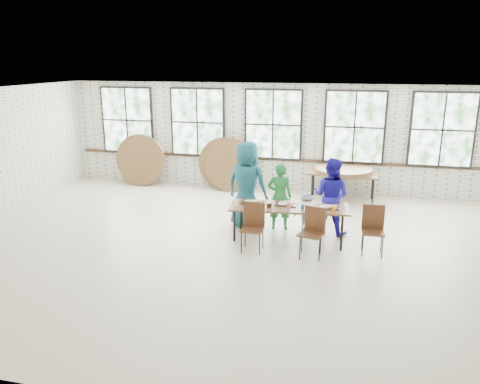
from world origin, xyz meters
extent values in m
plane|color=beige|center=(0.00, 0.00, 0.00)|extent=(12.00, 12.00, 0.00)
plane|color=white|center=(0.00, 0.00, 3.00)|extent=(12.00, 12.00, 0.00)
plane|color=silver|center=(0.00, 4.50, 1.50)|extent=(12.00, 0.00, 12.00)
plane|color=silver|center=(0.00, -4.50, 1.50)|extent=(12.00, 0.00, 12.00)
cube|color=#422819|center=(0.00, 4.47, 0.90)|extent=(11.80, 0.05, 0.08)
cube|color=black|center=(-4.40, 4.44, 1.88)|extent=(1.62, 0.05, 1.97)
cube|color=white|center=(-4.40, 4.41, 1.88)|extent=(1.50, 0.01, 1.85)
cube|color=black|center=(-2.20, 4.44, 1.88)|extent=(1.62, 0.05, 1.97)
cube|color=white|center=(-2.20, 4.41, 1.88)|extent=(1.50, 0.01, 1.85)
cube|color=black|center=(0.00, 4.44, 1.88)|extent=(1.62, 0.05, 1.97)
cube|color=white|center=(0.00, 4.41, 1.88)|extent=(1.50, 0.01, 1.85)
cube|color=black|center=(2.20, 4.44, 1.88)|extent=(1.62, 0.05, 1.97)
cube|color=white|center=(2.20, 4.41, 1.88)|extent=(1.50, 0.01, 1.85)
cube|color=black|center=(4.40, 4.44, 1.88)|extent=(1.62, 0.05, 1.97)
cube|color=white|center=(4.40, 4.41, 1.88)|extent=(1.50, 0.01, 1.85)
cube|color=brown|center=(0.97, 0.65, 0.72)|extent=(2.47, 1.03, 0.04)
cylinder|color=black|center=(-0.11, 0.35, 0.35)|extent=(0.05, 0.05, 0.70)
cylinder|color=black|center=(-0.11, 0.95, 0.35)|extent=(0.05, 0.05, 0.70)
cylinder|color=black|center=(2.05, 0.35, 0.35)|extent=(0.05, 0.05, 0.70)
cylinder|color=black|center=(2.05, 0.95, 0.35)|extent=(0.05, 0.05, 0.70)
cube|color=#4C2C19|center=(0.35, -0.07, 0.45)|extent=(0.42, 0.40, 0.03)
cube|color=#4C2C19|center=(0.35, 0.12, 0.70)|extent=(0.42, 0.03, 0.50)
cylinder|color=black|center=(0.17, -0.24, 0.22)|extent=(0.02, 0.02, 0.44)
cylinder|color=black|center=(0.17, 0.10, 0.22)|extent=(0.02, 0.02, 0.44)
cylinder|color=black|center=(0.53, -0.24, 0.22)|extent=(0.02, 0.02, 0.44)
cylinder|color=black|center=(0.53, 0.10, 0.22)|extent=(0.02, 0.02, 0.44)
cube|color=#4C2C19|center=(1.49, -0.09, 0.45)|extent=(0.52, 0.51, 0.03)
cube|color=#4C2C19|center=(1.54, 0.09, 0.70)|extent=(0.41, 0.15, 0.50)
cylinder|color=black|center=(1.31, -0.26, 0.22)|extent=(0.02, 0.02, 0.44)
cylinder|color=black|center=(1.31, 0.08, 0.22)|extent=(0.02, 0.02, 0.44)
cylinder|color=black|center=(1.67, -0.26, 0.22)|extent=(0.02, 0.02, 0.44)
cylinder|color=black|center=(1.67, 0.08, 0.22)|extent=(0.02, 0.02, 0.44)
cube|color=#4C2C19|center=(2.63, 0.30, 0.45)|extent=(0.43, 0.41, 0.03)
cube|color=#4C2C19|center=(2.62, 0.49, 0.70)|extent=(0.42, 0.04, 0.50)
cylinder|color=black|center=(2.45, 0.13, 0.22)|extent=(0.02, 0.02, 0.44)
cylinder|color=black|center=(2.45, 0.47, 0.22)|extent=(0.02, 0.02, 0.44)
cylinder|color=black|center=(2.81, 0.13, 0.22)|extent=(0.02, 0.02, 0.44)
cylinder|color=black|center=(2.81, 0.47, 0.22)|extent=(0.02, 0.02, 0.44)
imported|color=navy|center=(-0.05, 1.30, 0.97)|extent=(1.07, 0.84, 1.93)
imported|color=#1F7631|center=(0.68, 1.30, 0.75)|extent=(0.58, 0.41, 1.50)
imported|color=#1A1138|center=(1.26, 1.30, 0.43)|extent=(0.62, 0.44, 0.87)
imported|color=#2017A7|center=(1.77, 1.30, 0.83)|extent=(0.97, 0.86, 1.65)
cube|color=brown|center=(1.98, 3.88, 0.72)|extent=(1.86, 0.90, 0.04)
cylinder|color=black|center=(1.20, 3.61, 0.35)|extent=(0.04, 0.04, 0.70)
cylinder|color=black|center=(1.20, 4.16, 0.35)|extent=(0.04, 0.04, 0.70)
cylinder|color=black|center=(2.76, 3.61, 0.35)|extent=(0.04, 0.04, 0.70)
cylinder|color=black|center=(2.76, 4.16, 0.35)|extent=(0.04, 0.04, 0.70)
cube|color=black|center=(0.19, 0.72, 0.75)|extent=(0.44, 0.33, 0.02)
cube|color=black|center=(0.90, 0.75, 0.75)|extent=(0.44, 0.33, 0.02)
cube|color=black|center=(1.76, 0.74, 0.75)|extent=(0.44, 0.33, 0.02)
cylinder|color=black|center=(0.58, 0.48, 0.79)|extent=(0.09, 0.09, 0.09)
cube|color=red|center=(0.98, 0.47, 0.80)|extent=(0.06, 0.06, 0.11)
cylinder|color=#1653A8|center=(1.26, 0.55, 0.79)|extent=(0.07, 0.07, 0.10)
cylinder|color=orange|center=(1.86, 0.47, 0.80)|extent=(0.07, 0.07, 0.11)
cylinder|color=white|center=(1.44, 0.41, 0.79)|extent=(0.17, 0.17, 0.10)
ellipsoid|color=white|center=(0.38, 0.42, 0.76)|extent=(0.11, 0.11, 0.05)
ellipsoid|color=white|center=(1.58, 0.63, 0.76)|extent=(0.11, 0.11, 0.05)
cylinder|color=brown|center=(1.98, 3.88, 0.76)|extent=(1.50, 1.50, 0.04)
cylinder|color=brown|center=(1.98, 3.88, 0.80)|extent=(1.50, 1.50, 0.04)
cylinder|color=brown|center=(1.98, 3.88, 0.85)|extent=(1.50, 1.50, 0.04)
cylinder|color=brown|center=(-3.97, 4.21, 0.74)|extent=(1.50, 0.26, 1.49)
cylinder|color=brown|center=(-3.89, 4.11, 0.73)|extent=(1.50, 0.37, 1.47)
cylinder|color=brown|center=(-1.37, 4.21, 0.73)|extent=(1.50, 0.21, 1.50)
cylinder|color=brown|center=(-1.14, 4.11, 0.73)|extent=(1.50, 0.37, 1.47)
camera|label=1|loc=(2.06, -8.41, 3.63)|focal=35.00mm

